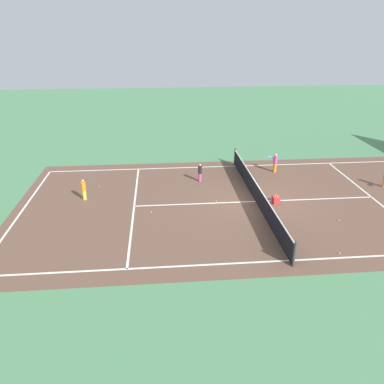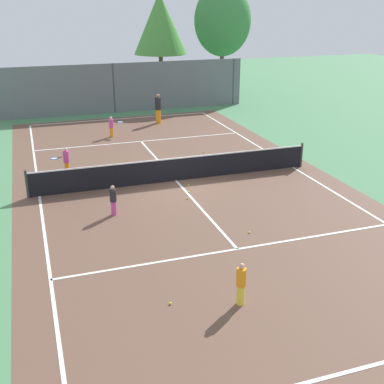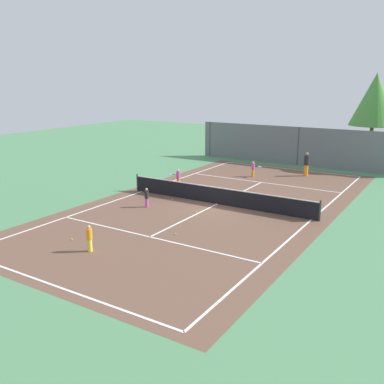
{
  "view_description": "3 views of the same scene",
  "coord_description": "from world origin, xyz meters",
  "px_view_note": "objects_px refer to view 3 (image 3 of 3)",
  "views": [
    {
      "loc": [
        17.71,
        -4.98,
        8.58
      ],
      "look_at": [
        -0.08,
        -3.39,
        0.65
      ],
      "focal_mm": 35.36,
      "sensor_mm": 36.0,
      "label": 1
    },
    {
      "loc": [
        -5.57,
        -18.61,
        7.11
      ],
      "look_at": [
        -0.33,
        -3.07,
        0.67
      ],
      "focal_mm": 46.3,
      "sensor_mm": 36.0,
      "label": 2
    },
    {
      "loc": [
        11.42,
        -21.04,
        6.92
      ],
      "look_at": [
        -0.47,
        -2.01,
        1.1
      ],
      "focal_mm": 40.24,
      "sensor_mm": 36.0,
      "label": 3
    }
  ],
  "objects_px": {
    "ball_crate": "(229,198)",
    "tennis_ball_0": "(328,178)",
    "tennis_ball_6": "(290,174)",
    "tennis_ball_8": "(172,199)",
    "tennis_ball_7": "(176,234)",
    "player_0": "(178,178)",
    "player_4": "(253,169)",
    "tennis_ball_3": "(206,210)",
    "tennis_ball_9": "(72,239)",
    "tennis_ball_4": "(216,207)",
    "player_1": "(306,164)",
    "player_2": "(147,197)",
    "player_3": "(89,238)",
    "tennis_ball_1": "(196,212)",
    "tennis_ball_2": "(318,208)",
    "tennis_ball_5": "(279,196)"
  },
  "relations": [
    {
      "from": "player_4",
      "to": "tennis_ball_3",
      "type": "distance_m",
      "value": 9.42
    },
    {
      "from": "tennis_ball_1",
      "to": "tennis_ball_9",
      "type": "distance_m",
      "value": 6.94
    },
    {
      "from": "player_1",
      "to": "player_4",
      "type": "bearing_deg",
      "value": -144.45
    },
    {
      "from": "player_0",
      "to": "ball_crate",
      "type": "xyz_separation_m",
      "value": [
        4.49,
        -1.24,
        -0.45
      ]
    },
    {
      "from": "player_2",
      "to": "tennis_ball_7",
      "type": "distance_m",
      "value": 4.87
    },
    {
      "from": "player_1",
      "to": "tennis_ball_3",
      "type": "height_order",
      "value": "player_1"
    },
    {
      "from": "tennis_ball_1",
      "to": "tennis_ball_5",
      "type": "relative_size",
      "value": 1.0
    },
    {
      "from": "tennis_ball_0",
      "to": "tennis_ball_2",
      "type": "xyz_separation_m",
      "value": [
        1.55,
        -7.91,
        0.0
      ]
    },
    {
      "from": "tennis_ball_3",
      "to": "tennis_ball_4",
      "type": "bearing_deg",
      "value": 72.38
    },
    {
      "from": "player_1",
      "to": "tennis_ball_6",
      "type": "xyz_separation_m",
      "value": [
        -1.19,
        -0.17,
        -0.87
      ]
    },
    {
      "from": "tennis_ball_8",
      "to": "tennis_ball_6",
      "type": "bearing_deg",
      "value": 71.77
    },
    {
      "from": "player_1",
      "to": "player_0",
      "type": "bearing_deg",
      "value": -128.07
    },
    {
      "from": "ball_crate",
      "to": "tennis_ball_4",
      "type": "xyz_separation_m",
      "value": [
        0.06,
        -1.73,
        -0.15
      ]
    },
    {
      "from": "player_3",
      "to": "tennis_ball_7",
      "type": "height_order",
      "value": "player_3"
    },
    {
      "from": "player_4",
      "to": "tennis_ball_8",
      "type": "xyz_separation_m",
      "value": [
        -1.45,
        -8.48,
        -0.56
      ]
    },
    {
      "from": "tennis_ball_0",
      "to": "tennis_ball_7",
      "type": "distance_m",
      "value": 15.88
    },
    {
      "from": "tennis_ball_5",
      "to": "tennis_ball_9",
      "type": "bearing_deg",
      "value": -113.55
    },
    {
      "from": "player_3",
      "to": "tennis_ball_2",
      "type": "relative_size",
      "value": 17.41
    },
    {
      "from": "player_4",
      "to": "tennis_ball_8",
      "type": "height_order",
      "value": "player_4"
    },
    {
      "from": "player_0",
      "to": "tennis_ball_6",
      "type": "distance_m",
      "value": 9.26
    },
    {
      "from": "player_0",
      "to": "player_3",
      "type": "bearing_deg",
      "value": -74.37
    },
    {
      "from": "ball_crate",
      "to": "tennis_ball_0",
      "type": "relative_size",
      "value": 6.95
    },
    {
      "from": "player_2",
      "to": "ball_crate",
      "type": "height_order",
      "value": "player_2"
    },
    {
      "from": "tennis_ball_6",
      "to": "tennis_ball_8",
      "type": "xyz_separation_m",
      "value": [
        -3.5,
        -10.62,
        0.0
      ]
    },
    {
      "from": "tennis_ball_6",
      "to": "tennis_ball_9",
      "type": "xyz_separation_m",
      "value": [
        -3.52,
        -18.54,
        0.0
      ]
    },
    {
      "from": "tennis_ball_0",
      "to": "tennis_ball_9",
      "type": "xyz_separation_m",
      "value": [
        -6.42,
        -18.65,
        0.0
      ]
    },
    {
      "from": "player_1",
      "to": "tennis_ball_6",
      "type": "relative_size",
      "value": 26.85
    },
    {
      "from": "player_4",
      "to": "tennis_ball_6",
      "type": "distance_m",
      "value": 3.01
    },
    {
      "from": "player_1",
      "to": "tennis_ball_4",
      "type": "height_order",
      "value": "player_1"
    },
    {
      "from": "tennis_ball_8",
      "to": "ball_crate",
      "type": "bearing_deg",
      "value": 28.65
    },
    {
      "from": "player_3",
      "to": "tennis_ball_3",
      "type": "height_order",
      "value": "player_3"
    },
    {
      "from": "tennis_ball_7",
      "to": "tennis_ball_9",
      "type": "xyz_separation_m",
      "value": [
        -3.56,
        -3.03,
        0.0
      ]
    },
    {
      "from": "player_0",
      "to": "tennis_ball_3",
      "type": "bearing_deg",
      "value": -40.42
    },
    {
      "from": "player_3",
      "to": "tennis_ball_1",
      "type": "bearing_deg",
      "value": 82.57
    },
    {
      "from": "tennis_ball_9",
      "to": "tennis_ball_4",
      "type": "bearing_deg",
      "value": 68.64
    },
    {
      "from": "player_0",
      "to": "tennis_ball_9",
      "type": "distance_m",
      "value": 10.9
    },
    {
      "from": "player_4",
      "to": "tennis_ball_6",
      "type": "height_order",
      "value": "player_4"
    },
    {
      "from": "tennis_ball_3",
      "to": "tennis_ball_2",
      "type": "bearing_deg",
      "value": 35.35
    },
    {
      "from": "tennis_ball_1",
      "to": "tennis_ball_5",
      "type": "bearing_deg",
      "value": 64.36
    },
    {
      "from": "player_1",
      "to": "tennis_ball_0",
      "type": "distance_m",
      "value": 1.92
    },
    {
      "from": "tennis_ball_7",
      "to": "player_0",
      "type": "bearing_deg",
      "value": 123.16
    },
    {
      "from": "tennis_ball_4",
      "to": "tennis_ball_8",
      "type": "relative_size",
      "value": 1.0
    },
    {
      "from": "player_1",
      "to": "tennis_ball_7",
      "type": "distance_m",
      "value": 15.74
    },
    {
      "from": "player_0",
      "to": "tennis_ball_2",
      "type": "height_order",
      "value": "player_0"
    },
    {
      "from": "tennis_ball_3",
      "to": "player_3",
      "type": "bearing_deg",
      "value": -98.71
    },
    {
      "from": "player_1",
      "to": "tennis_ball_3",
      "type": "relative_size",
      "value": 26.85
    },
    {
      "from": "player_0",
      "to": "player_2",
      "type": "distance_m",
      "value": 5.02
    },
    {
      "from": "player_1",
      "to": "tennis_ball_7",
      "type": "relative_size",
      "value": 26.85
    },
    {
      "from": "player_4",
      "to": "ball_crate",
      "type": "relative_size",
      "value": 2.47
    },
    {
      "from": "player_4",
      "to": "player_2",
      "type": "bearing_deg",
      "value": -99.8
    }
  ]
}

